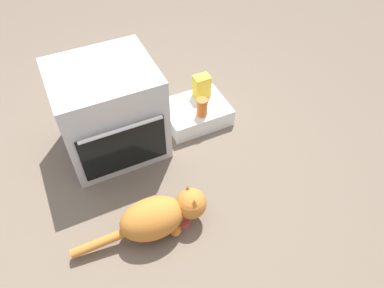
{
  "coord_description": "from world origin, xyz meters",
  "views": [
    {
      "loc": [
        -0.21,
        -1.4,
        1.96
      ],
      "look_at": [
        0.45,
        0.01,
        0.25
      ],
      "focal_mm": 33.89,
      "sensor_mm": 36.0,
      "label": 1
    }
  ],
  "objects": [
    {
      "name": "ground",
      "position": [
        0.0,
        0.0,
        0.0
      ],
      "size": [
        8.0,
        8.0,
        0.0
      ],
      "primitive_type": "plane",
      "color": "#6B5B4C"
    },
    {
      "name": "oven",
      "position": [
        0.05,
        0.45,
        0.33
      ],
      "size": [
        0.65,
        0.63,
        0.66
      ],
      "color": "#B7BABF",
      "rests_on": "ground"
    },
    {
      "name": "snack_bag",
      "position": [
        0.78,
        0.53,
        0.23
      ],
      "size": [
        0.12,
        0.09,
        0.18
      ],
      "primitive_type": "cube",
      "color": "yellow",
      "rests_on": "pantry_cabinet"
    },
    {
      "name": "cat",
      "position": [
        0.09,
        -0.33,
        0.14
      ],
      "size": [
        0.82,
        0.27,
        0.27
      ],
      "rotation": [
        0.0,
        0.0,
        -0.06
      ],
      "color": "#C6752D",
      "rests_on": "ground"
    },
    {
      "name": "food_bowl",
      "position": [
        0.22,
        -0.34,
        0.03
      ],
      "size": [
        0.13,
        0.13,
        0.07
      ],
      "color": "#C64C47",
      "rests_on": "ground"
    },
    {
      "name": "pantry_cabinet",
      "position": [
        0.69,
        0.44,
        0.07
      ],
      "size": [
        0.48,
        0.37,
        0.14
      ],
      "primitive_type": "cube",
      "color": "white",
      "rests_on": "ground"
    },
    {
      "name": "sauce_jar",
      "position": [
        0.69,
        0.34,
        0.21
      ],
      "size": [
        0.08,
        0.08,
        0.14
      ],
      "primitive_type": "cylinder",
      "color": "#D16023",
      "rests_on": "pantry_cabinet"
    }
  ]
}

